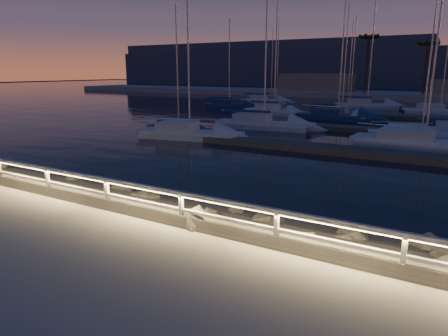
{
  "coord_description": "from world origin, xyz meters",
  "views": [
    {
      "loc": [
        7.62,
        -8.93,
        4.46
      ],
      "look_at": [
        0.13,
        4.0,
        0.81
      ],
      "focal_mm": 32.0,
      "sensor_mm": 36.0,
      "label": 1
    }
  ],
  "objects_px": {
    "sailboat_g": "(336,116)",
    "sailboat_k": "(438,110)",
    "sailboat_f": "(262,123)",
    "sailboat_j": "(340,115)",
    "guard_rail": "(152,195)",
    "sailboat_m": "(264,100)",
    "sailboat_i": "(228,105)",
    "sailboat_c": "(418,134)",
    "sailboat_e": "(273,111)",
    "sailboat_n": "(365,105)",
    "sailboat_a": "(177,128)",
    "sailboat_d": "(421,142)",
    "sailboat_b": "(187,133)"
  },
  "relations": [
    {
      "from": "sailboat_g",
      "to": "sailboat_k",
      "type": "relative_size",
      "value": 1.02
    },
    {
      "from": "sailboat_f",
      "to": "sailboat_j",
      "type": "bearing_deg",
      "value": 61.21
    },
    {
      "from": "guard_rail",
      "to": "sailboat_j",
      "type": "xyz_separation_m",
      "value": [
        -2.99,
        34.38,
        -0.97
      ]
    },
    {
      "from": "sailboat_g",
      "to": "sailboat_m",
      "type": "distance_m",
      "value": 23.13
    },
    {
      "from": "sailboat_f",
      "to": "sailboat_i",
      "type": "height_order",
      "value": "sailboat_f"
    },
    {
      "from": "sailboat_c",
      "to": "sailboat_e",
      "type": "xyz_separation_m",
      "value": [
        -16.58,
        10.91,
        0.04
      ]
    },
    {
      "from": "guard_rail",
      "to": "sailboat_n",
      "type": "distance_m",
      "value": 49.16
    },
    {
      "from": "sailboat_j",
      "to": "sailboat_a",
      "type": "bearing_deg",
      "value": -95.48
    },
    {
      "from": "sailboat_c",
      "to": "sailboat_e",
      "type": "bearing_deg",
      "value": 134.31
    },
    {
      "from": "sailboat_c",
      "to": "sailboat_g",
      "type": "height_order",
      "value": "sailboat_g"
    },
    {
      "from": "sailboat_c",
      "to": "sailboat_m",
      "type": "height_order",
      "value": "sailboat_m"
    },
    {
      "from": "guard_rail",
      "to": "sailboat_d",
      "type": "distance_m",
      "value": 21.08
    },
    {
      "from": "sailboat_c",
      "to": "sailboat_g",
      "type": "bearing_deg",
      "value": 120.72
    },
    {
      "from": "sailboat_f",
      "to": "sailboat_i",
      "type": "xyz_separation_m",
      "value": [
        -12.86,
        16.55,
        -0.04
      ]
    },
    {
      "from": "sailboat_c",
      "to": "sailboat_i",
      "type": "bearing_deg",
      "value": 135.75
    },
    {
      "from": "sailboat_k",
      "to": "sailboat_a",
      "type": "bearing_deg",
      "value": -130.64
    },
    {
      "from": "guard_rail",
      "to": "sailboat_j",
      "type": "relative_size",
      "value": 3.74
    },
    {
      "from": "sailboat_b",
      "to": "sailboat_i",
      "type": "distance_m",
      "value": 26.29
    },
    {
      "from": "sailboat_d",
      "to": "sailboat_b",
      "type": "bearing_deg",
      "value": -159.9
    },
    {
      "from": "sailboat_f",
      "to": "sailboat_m",
      "type": "bearing_deg",
      "value": 106.89
    },
    {
      "from": "sailboat_b",
      "to": "sailboat_d",
      "type": "bearing_deg",
      "value": 4.51
    },
    {
      "from": "sailboat_f",
      "to": "sailboat_m",
      "type": "relative_size",
      "value": 1.14
    },
    {
      "from": "sailboat_k",
      "to": "guard_rail",
      "type": "bearing_deg",
      "value": -104.77
    },
    {
      "from": "sailboat_d",
      "to": "sailboat_f",
      "type": "bearing_deg",
      "value": 170.46
    },
    {
      "from": "guard_rail",
      "to": "sailboat_m",
      "type": "height_order",
      "value": "sailboat_m"
    },
    {
      "from": "sailboat_a",
      "to": "sailboat_n",
      "type": "distance_m",
      "value": 32.48
    },
    {
      "from": "sailboat_c",
      "to": "sailboat_j",
      "type": "bearing_deg",
      "value": 117.4
    },
    {
      "from": "sailboat_a",
      "to": "sailboat_e",
      "type": "distance_m",
      "value": 17.32
    },
    {
      "from": "sailboat_a",
      "to": "sailboat_d",
      "type": "relative_size",
      "value": 0.65
    },
    {
      "from": "sailboat_d",
      "to": "sailboat_n",
      "type": "distance_m",
      "value": 30.26
    },
    {
      "from": "sailboat_k",
      "to": "sailboat_g",
      "type": "bearing_deg",
      "value": -134.12
    },
    {
      "from": "sailboat_j",
      "to": "sailboat_m",
      "type": "height_order",
      "value": "sailboat_m"
    },
    {
      "from": "sailboat_d",
      "to": "sailboat_a",
      "type": "bearing_deg",
      "value": -167.79
    },
    {
      "from": "guard_rail",
      "to": "sailboat_a",
      "type": "bearing_deg",
      "value": 124.63
    },
    {
      "from": "sailboat_k",
      "to": "sailboat_m",
      "type": "bearing_deg",
      "value": 162.14
    },
    {
      "from": "sailboat_g",
      "to": "sailboat_i",
      "type": "distance_m",
      "value": 18.13
    },
    {
      "from": "sailboat_f",
      "to": "sailboat_j",
      "type": "height_order",
      "value": "sailboat_f"
    },
    {
      "from": "sailboat_i",
      "to": "sailboat_k",
      "type": "relative_size",
      "value": 0.85
    },
    {
      "from": "sailboat_m",
      "to": "sailboat_n",
      "type": "height_order",
      "value": "sailboat_n"
    },
    {
      "from": "sailboat_e",
      "to": "sailboat_j",
      "type": "height_order",
      "value": "sailboat_e"
    },
    {
      "from": "guard_rail",
      "to": "sailboat_g",
      "type": "xyz_separation_m",
      "value": [
        -3.23,
        33.52,
        -0.93
      ]
    },
    {
      "from": "sailboat_b",
      "to": "sailboat_j",
      "type": "bearing_deg",
      "value": 58.68
    },
    {
      "from": "sailboat_b",
      "to": "sailboat_e",
      "type": "relative_size",
      "value": 1.09
    },
    {
      "from": "guard_rail",
      "to": "sailboat_g",
      "type": "relative_size",
      "value": 3.05
    },
    {
      "from": "sailboat_i",
      "to": "sailboat_f",
      "type": "bearing_deg",
      "value": -76.34
    },
    {
      "from": "sailboat_d",
      "to": "sailboat_g",
      "type": "xyz_separation_m",
      "value": [
        -9.15,
        13.32,
        -0.0
      ]
    },
    {
      "from": "sailboat_a",
      "to": "sailboat_j",
      "type": "distance_m",
      "value": 18.98
    },
    {
      "from": "guard_rail",
      "to": "sailboat_c",
      "type": "xyz_separation_m",
      "value": [
        5.44,
        24.24,
        -0.96
      ]
    },
    {
      "from": "sailboat_i",
      "to": "sailboat_k",
      "type": "xyz_separation_m",
      "value": [
        25.92,
        5.56,
        0.0
      ]
    },
    {
      "from": "sailboat_e",
      "to": "sailboat_i",
      "type": "xyz_separation_m",
      "value": [
        -8.98,
        5.0,
        -0.02
      ]
    }
  ]
}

